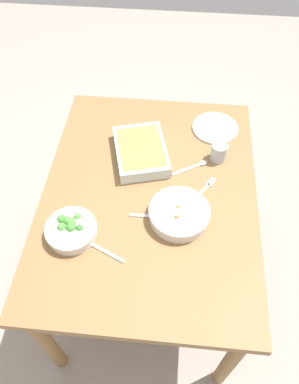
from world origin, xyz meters
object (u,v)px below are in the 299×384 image
object	(u,v)px
fork_on_table	(204,189)
spoon_by_broccoli	(99,248)
side_plate	(215,128)
broccoli_bowl	(71,230)
baking_dish	(141,151)
spoon_by_stew	(157,216)
stew_bowl	(179,214)
spoon_spare	(195,166)
drink_cup	(219,153)

from	to	relation	value
fork_on_table	spoon_by_broccoli	bearing A→B (deg)	-51.05
side_plate	fork_on_table	world-z (taller)	side_plate
broccoli_bowl	spoon_by_broccoli	xyz separation A→B (m)	(0.05, 0.11, -0.03)
baking_dish	spoon_by_stew	bearing A→B (deg)	17.10
stew_bowl	baking_dish	bearing A→B (deg)	-149.57
spoon_by_broccoli	fork_on_table	size ratio (longest dim) A/B	1.06
broccoli_bowl	spoon_spare	bearing A→B (deg)	129.86
side_plate	spoon_spare	distance (m)	0.27
drink_cup	spoon_by_broccoli	bearing A→B (deg)	-41.96
side_plate	spoon_by_stew	distance (m)	0.58
spoon_spare	fork_on_table	xyz separation A→B (m)	(0.12, 0.04, -0.00)
baking_dish	spoon_by_stew	distance (m)	0.34
stew_bowl	spoon_by_stew	bearing A→B (deg)	-88.12
drink_cup	spoon_spare	size ratio (longest dim) A/B	0.53
stew_bowl	drink_cup	bearing A→B (deg)	154.67
spoon_by_broccoli	baking_dish	bearing A→B (deg)	167.59
spoon_by_stew	spoon_by_broccoli	distance (m)	0.26
fork_on_table	broccoli_bowl	bearing A→B (deg)	-62.54
stew_bowl	broccoli_bowl	xyz separation A→B (m)	(0.11, -0.41, -0.00)
stew_bowl	side_plate	size ratio (longest dim) A/B	1.11
drink_cup	side_plate	xyz separation A→B (m)	(-0.19, -0.01, -0.03)
stew_bowl	side_plate	xyz separation A→B (m)	(-0.53, 0.15, -0.03)
baking_dish	drink_cup	xyz separation A→B (m)	(-0.02, 0.35, 0.00)
broccoli_bowl	fork_on_table	world-z (taller)	broccoli_bowl
side_plate	spoon_by_broccoli	distance (m)	0.83
fork_on_table	side_plate	bearing A→B (deg)	172.46
spoon_by_broccoli	side_plate	bearing A→B (deg)	147.46
baking_dish	spoon_spare	distance (m)	0.25
spoon_by_broccoli	spoon_spare	world-z (taller)	same
fork_on_table	spoon_spare	bearing A→B (deg)	-161.25
drink_cup	fork_on_table	size ratio (longest dim) A/B	0.54
spoon_spare	stew_bowl	bearing A→B (deg)	-11.92
spoon_by_stew	fork_on_table	distance (m)	0.24
baking_dish	fork_on_table	world-z (taller)	baking_dish
broccoli_bowl	fork_on_table	bearing A→B (deg)	117.46
drink_cup	spoon_by_broccoli	world-z (taller)	drink_cup
stew_bowl	spoon_by_broccoli	distance (m)	0.34
stew_bowl	drink_cup	world-z (taller)	drink_cup
drink_cup	spoon_by_stew	size ratio (longest dim) A/B	0.48
spoon_by_broccoli	fork_on_table	bearing A→B (deg)	128.95
spoon_spare	fork_on_table	bearing A→B (deg)	18.75
side_plate	spoon_by_stew	xyz separation A→B (m)	(0.53, -0.24, -0.00)
baking_dish	broccoli_bowl	bearing A→B (deg)	-27.22
drink_cup	side_plate	distance (m)	0.20
fork_on_table	spoon_by_stew	bearing A→B (deg)	-50.59
broccoli_bowl	spoon_by_stew	bearing A→B (deg)	108.85
broccoli_bowl	baking_dish	size ratio (longest dim) A/B	0.58
side_plate	baking_dish	bearing A→B (deg)	-57.86
baking_dish	drink_cup	distance (m)	0.35
broccoli_bowl	spoon_by_broccoli	bearing A→B (deg)	64.70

